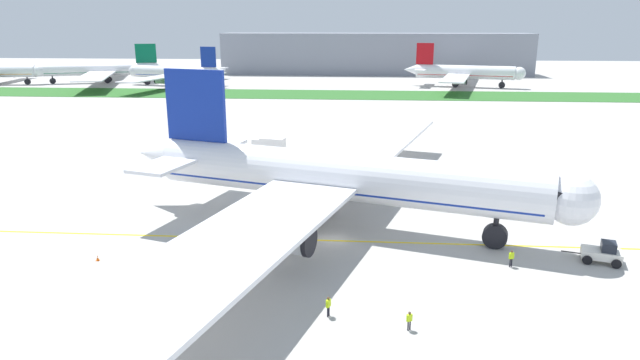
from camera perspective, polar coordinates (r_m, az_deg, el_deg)
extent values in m
plane|color=#ADAAA5|center=(60.10, 1.17, -6.22)|extent=(600.00, 600.00, 0.00)
cube|color=yellow|center=(60.02, 1.16, -6.24)|extent=(280.00, 0.36, 0.01)
cube|color=#2D6628|center=(181.81, 3.32, 8.75)|extent=(320.00, 24.00, 0.10)
cylinder|color=white|center=(62.12, 2.23, 0.39)|extent=(44.12, 18.11, 5.36)
cube|color=navy|center=(62.38, 2.22, -0.44)|extent=(42.29, 17.18, 0.64)
sphere|color=white|center=(59.19, 24.50, -1.86)|extent=(5.09, 5.09, 5.09)
cone|color=white|center=(73.55, -16.26, 2.54)|extent=(6.97, 6.08, 4.56)
cube|color=navy|center=(68.92, -12.69, 7.49)|extent=(7.82, 2.85, 8.58)
cube|color=white|center=(74.90, -10.71, 3.45)|extent=(7.18, 9.63, 0.38)
cube|color=white|center=(66.30, -15.55, 1.53)|extent=(7.18, 9.63, 0.38)
cube|color=white|center=(84.02, 5.85, 3.96)|extent=(21.04, 41.16, 0.43)
cube|color=white|center=(43.78, -10.44, -7.61)|extent=(21.04, 41.16, 0.43)
cylinder|color=#B7BABF|center=(75.59, 4.96, 1.37)|extent=(5.73, 4.31, 2.95)
cylinder|color=black|center=(74.95, 6.83, 1.19)|extent=(1.33, 3.09, 3.10)
cylinder|color=#B7BABF|center=(51.11, -3.79, -5.82)|extent=(5.73, 4.31, 2.95)
cylinder|color=black|center=(50.15, -1.13, -6.23)|extent=(1.33, 3.09, 3.10)
cylinder|color=black|center=(60.23, 17.63, -4.59)|extent=(0.56, 0.56, 2.08)
cylinder|color=black|center=(60.59, 17.55, -5.51)|extent=(2.77, 1.84, 2.55)
cylinder|color=black|center=(66.89, 0.10, -1.78)|extent=(0.56, 0.56, 2.08)
cylinder|color=black|center=(67.21, 0.10, -2.62)|extent=(2.77, 1.84, 2.55)
cylinder|color=black|center=(61.94, -1.78, -3.25)|extent=(0.56, 0.56, 2.08)
cylinder|color=black|center=(62.29, -1.77, -4.16)|extent=(2.77, 1.84, 2.55)
cube|color=black|center=(58.95, 23.80, -1.17)|extent=(2.97, 4.39, 0.96)
sphere|color=black|center=(71.33, -10.02, 2.60)|extent=(0.38, 0.38, 0.38)
sphere|color=black|center=(69.82, -7.85, 2.41)|extent=(0.38, 0.38, 0.38)
sphere|color=black|center=(68.41, -5.59, 2.20)|extent=(0.38, 0.38, 0.38)
sphere|color=black|center=(67.12, -3.25, 1.98)|extent=(0.38, 0.38, 0.38)
sphere|color=black|center=(65.94, -0.81, 1.75)|extent=(0.38, 0.38, 0.38)
sphere|color=black|center=(64.88, 1.71, 1.51)|extent=(0.38, 0.38, 0.38)
sphere|color=black|center=(63.96, 4.31, 1.26)|extent=(0.38, 0.38, 0.38)
sphere|color=black|center=(63.17, 6.97, 1.00)|extent=(0.38, 0.38, 0.38)
sphere|color=black|center=(62.52, 9.70, 0.73)|extent=(0.38, 0.38, 0.38)
sphere|color=black|center=(62.02, 12.48, 0.46)|extent=(0.38, 0.38, 0.38)
sphere|color=black|center=(61.67, 15.29, 0.18)|extent=(0.38, 0.38, 0.38)
sphere|color=black|center=(61.47, 18.13, -0.11)|extent=(0.38, 0.38, 0.38)
cube|color=white|center=(61.16, 26.94, -6.78)|extent=(4.09, 3.09, 0.80)
cube|color=black|center=(60.93, 27.55, -6.09)|extent=(1.72, 1.93, 0.90)
cylinder|color=black|center=(60.97, 24.38, -6.78)|extent=(1.76, 0.64, 0.12)
cylinder|color=black|center=(60.17, 25.78, -7.40)|extent=(0.96, 0.60, 0.90)
cylinder|color=black|center=(62.14, 25.65, -6.66)|extent=(0.96, 0.60, 0.90)
cylinder|color=black|center=(60.49, 28.18, -7.60)|extent=(0.96, 0.60, 0.90)
cylinder|color=black|center=(62.45, 27.97, -6.86)|extent=(0.96, 0.60, 0.90)
cylinder|color=black|center=(45.33, 0.80, -13.42)|extent=(0.13, 0.13, 0.86)
cylinder|color=#BFE519|center=(44.88, 0.71, -12.72)|extent=(0.10, 0.10, 0.55)
cylinder|color=black|center=(45.49, 0.92, -13.31)|extent=(0.13, 0.13, 0.86)
cylinder|color=#BFE519|center=(45.27, 1.02, -12.45)|extent=(0.10, 0.10, 0.55)
cube|color=#BFE519|center=(45.06, 0.86, -12.55)|extent=(0.41, 0.52, 0.61)
sphere|color=brown|center=(44.85, 0.87, -12.06)|extent=(0.23, 0.23, 0.23)
cylinder|color=black|center=(56.86, 19.10, -8.01)|extent=(0.12, 0.12, 0.85)
cylinder|color=#BFE519|center=(56.69, 19.27, -7.34)|extent=(0.10, 0.10, 0.54)
cylinder|color=black|center=(56.73, 18.95, -8.06)|extent=(0.12, 0.12, 0.85)
cylinder|color=#BFE519|center=(56.36, 18.91, -7.44)|extent=(0.10, 0.10, 0.54)
cube|color=#BFE519|center=(56.52, 19.09, -7.36)|extent=(0.51, 0.44, 0.60)
sphere|color=brown|center=(56.35, 19.13, -6.96)|extent=(0.23, 0.23, 0.23)
cylinder|color=black|center=(44.21, 9.24, -14.52)|extent=(0.11, 0.11, 0.78)
cylinder|color=#BFE519|center=(43.97, 9.42, -13.75)|extent=(0.09, 0.09, 0.50)
cylinder|color=black|center=(44.11, 9.04, -14.59)|extent=(0.11, 0.11, 0.78)
cylinder|color=#BFE519|center=(43.72, 8.94, -13.91)|extent=(0.09, 0.09, 0.50)
cube|color=#BFE519|center=(43.83, 9.18, -13.80)|extent=(0.47, 0.42, 0.56)
sphere|color=brown|center=(43.64, 9.21, -13.35)|extent=(0.21, 0.21, 0.21)
cube|color=#F2590C|center=(51.63, -19.64, -11.07)|extent=(0.36, 0.36, 0.03)
cone|color=#F2590C|center=(51.50, -19.67, -10.79)|extent=(0.28, 0.28, 0.55)
cylinder|color=white|center=(51.49, -19.67, -10.76)|extent=(0.17, 0.17, 0.06)
cube|color=#F2590C|center=(59.43, -21.88, -7.68)|extent=(0.36, 0.36, 0.03)
cone|color=#F2590C|center=(59.32, -21.91, -7.42)|extent=(0.28, 0.28, 0.55)
cylinder|color=white|center=(59.31, -21.91, -7.40)|extent=(0.17, 0.17, 0.06)
cube|color=#F2590C|center=(51.89, -20.80, -11.06)|extent=(0.36, 0.36, 0.03)
cone|color=#F2590C|center=(51.76, -20.83, -10.77)|extent=(0.28, 0.28, 0.55)
cylinder|color=white|center=(51.75, -20.84, -10.74)|extent=(0.17, 0.17, 0.06)
cube|color=white|center=(99.93, -4.90, 3.69)|extent=(4.78, 3.16, 2.27)
cube|color=white|center=(101.05, -6.37, 3.70)|extent=(2.15, 2.44, 1.97)
cube|color=#263347|center=(101.29, -6.79, 3.94)|extent=(0.51, 1.81, 0.86)
cylinder|color=black|center=(100.29, -6.61, 3.02)|extent=(0.95, 0.50, 0.90)
cylinder|color=black|center=(102.24, -6.10, 3.29)|extent=(0.95, 0.50, 0.90)
cylinder|color=black|center=(98.78, -4.54, 2.88)|extent=(0.95, 0.50, 0.90)
cylinder|color=black|center=(100.75, -4.07, 3.15)|extent=(0.95, 0.50, 0.90)
sphere|color=white|center=(237.00, -26.96, 9.95)|extent=(4.22, 4.22, 4.22)
cube|color=white|center=(257.58, -29.04, 9.91)|extent=(9.14, 25.92, 0.36)
cylinder|color=#B7BABF|center=(252.21, -29.39, 9.46)|extent=(4.48, 2.92, 2.44)
cylinder|color=black|center=(251.27, -28.96, 9.50)|extent=(0.67, 2.59, 2.57)
cylinder|color=black|center=(239.16, -27.88, 9.13)|extent=(0.46, 0.46, 1.72)
cylinder|color=black|center=(239.23, -27.86, 8.92)|extent=(2.21, 1.19, 2.11)
cylinder|color=white|center=(234.51, -21.89, 10.50)|extent=(42.98, 17.42, 4.54)
cube|color=#055938|center=(234.57, -21.87, 10.31)|extent=(41.21, 16.55, 0.54)
sphere|color=white|center=(238.93, -27.43, 9.95)|extent=(4.31, 4.31, 4.31)
cone|color=white|center=(232.24, -15.98, 11.06)|extent=(5.92, 5.18, 3.86)
cube|color=#055938|center=(232.20, -17.48, 12.33)|extent=(7.63, 2.79, 7.26)
cube|color=white|center=(227.95, -17.22, 10.97)|extent=(6.76, 8.36, 0.32)
cube|color=white|center=(236.98, -17.09, 11.15)|extent=(6.76, 8.36, 0.32)
cube|color=white|center=(212.64, -22.11, 9.88)|extent=(20.94, 40.34, 0.36)
cube|color=white|center=(255.90, -20.71, 10.85)|extent=(20.94, 40.34, 0.36)
cylinder|color=#B7BABF|center=(221.66, -22.08, 9.73)|extent=(4.86, 3.67, 2.49)
cylinder|color=black|center=(221.99, -22.64, 9.68)|extent=(1.14, 2.61, 2.62)
cylinder|color=#B7BABF|center=(247.44, -21.22, 10.34)|extent=(4.86, 3.67, 2.49)
cylinder|color=black|center=(247.73, -21.72, 10.30)|extent=(1.14, 2.61, 2.62)
cylinder|color=black|center=(237.73, -25.81, 9.36)|extent=(0.47, 0.47, 1.76)
cylinder|color=black|center=(237.80, -25.78, 9.15)|extent=(2.35, 1.57, 2.15)
cylinder|color=black|center=(231.93, -21.03, 9.76)|extent=(0.47, 0.47, 1.76)
cylinder|color=black|center=(232.01, -21.01, 9.54)|extent=(2.35, 1.57, 2.15)
cylinder|color=black|center=(236.64, -20.89, 9.87)|extent=(0.47, 0.47, 1.76)
cylinder|color=black|center=(236.72, -20.87, 9.66)|extent=(2.35, 1.57, 2.15)
cylinder|color=white|center=(213.63, -14.63, 10.67)|extent=(32.96, 12.12, 4.44)
cube|color=navy|center=(213.70, -14.62, 10.46)|extent=(31.60, 11.47, 0.53)
sphere|color=white|center=(223.56, -18.52, 10.58)|extent=(4.22, 4.22, 4.22)
cone|color=white|center=(204.36, -10.19, 10.81)|extent=(5.64, 4.83, 3.78)
cube|color=navy|center=(206.18, -11.42, 12.30)|extent=(5.85, 1.84, 7.11)
cube|color=white|center=(202.36, -11.80, 10.77)|extent=(5.20, 7.76, 0.31)
cube|color=white|center=(210.11, -10.59, 11.01)|extent=(5.20, 7.76, 0.31)
cube|color=white|center=(198.65, -16.85, 9.99)|extent=(14.05, 30.44, 0.36)
cube|color=white|center=(227.35, -11.95, 10.98)|extent=(14.05, 30.44, 0.36)
cylinder|color=#B7BABF|center=(204.81, -15.99, 9.83)|extent=(4.68, 3.38, 2.44)
cylinder|color=black|center=(205.98, -16.49, 9.83)|extent=(0.97, 2.58, 2.57)
cylinder|color=#B7BABF|center=(222.24, -13.01, 10.47)|extent=(4.68, 3.38, 2.44)
cylinder|color=black|center=(223.32, -13.49, 10.46)|extent=(0.97, 2.58, 2.57)
cylinder|color=black|center=(220.82, -17.35, 9.82)|extent=(0.46, 0.46, 1.72)
cylinder|color=black|center=(220.90, -17.33, 9.59)|extent=(2.28, 1.42, 2.11)
cylinder|color=black|center=(210.55, -14.30, 9.78)|extent=(0.46, 0.46, 1.72)
cylinder|color=black|center=(210.64, -14.28, 9.55)|extent=(2.28, 1.42, 2.11)
cylinder|color=black|center=(214.50, -13.63, 9.93)|extent=(0.46, 0.46, 1.72)
cylinder|color=black|center=(214.58, -13.62, 9.70)|extent=(2.28, 1.42, 2.11)
cylinder|color=white|center=(210.24, 14.65, 10.70)|extent=(34.76, 12.88, 4.78)
cube|color=#B20C14|center=(210.31, 14.63, 10.47)|extent=(33.32, 12.18, 0.57)
sphere|color=white|center=(209.92, 19.80, 10.27)|extent=(4.54, 4.54, 4.54)
cone|color=white|center=(212.31, 9.32, 11.14)|extent=(6.07, 5.19, 4.06)
cube|color=#B20C14|center=(211.22, 10.74, 12.64)|extent=(6.16, 1.95, 7.64)
cube|color=white|center=(216.40, 10.66, 11.26)|extent=(5.52, 8.33, 0.33)
cube|color=white|center=(206.96, 10.29, 11.07)|extent=(5.52, 8.33, 0.33)
cube|color=white|center=(228.27, 14.51, 10.93)|extent=(14.81, 32.07, 0.38)
cube|color=white|center=(192.56, 13.75, 10.14)|extent=(14.81, 32.07, 0.38)
cylinder|color=#B7BABF|center=(221.35, 14.63, 10.40)|extent=(5.03, 3.63, 2.63)
cylinder|color=black|center=(221.23, 15.22, 10.36)|extent=(1.04, 2.77, 2.76)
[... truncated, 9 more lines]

